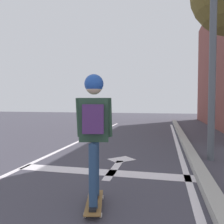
# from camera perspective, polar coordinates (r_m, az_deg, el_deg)

# --- Properties ---
(lane_line_center) EXTENTS (0.12, 20.00, 0.01)m
(lane_line_center) POSITION_cam_1_polar(r_m,az_deg,el_deg) (5.44, -20.80, -12.48)
(lane_line_center) COLOR silver
(lane_line_center) RESTS_ON ground
(lane_line_curbside) EXTENTS (0.12, 20.00, 0.01)m
(lane_line_curbside) POSITION_cam_1_polar(r_m,az_deg,el_deg) (4.61, 18.30, -15.23)
(lane_line_curbside) COLOR silver
(lane_line_curbside) RESTS_ON ground
(stop_bar) EXTENTS (3.52, 0.40, 0.01)m
(stop_bar) POSITION_cam_1_polar(r_m,az_deg,el_deg) (4.70, -2.30, -14.75)
(stop_bar) COLOR silver
(stop_bar) RESTS_ON ground
(lane_arrow_stem) EXTENTS (0.16, 1.40, 0.01)m
(lane_arrow_stem) POSITION_cam_1_polar(r_m,az_deg,el_deg) (4.88, 0.51, -14.09)
(lane_arrow_stem) COLOR silver
(lane_arrow_stem) RESTS_ON ground
(lane_arrow_head) EXTENTS (0.71, 0.71, 0.01)m
(lane_arrow_head) POSITION_cam_1_polar(r_m,az_deg,el_deg) (5.68, 2.38, -11.69)
(lane_arrow_head) COLOR silver
(lane_arrow_head) RESTS_ON ground
(curb_strip) EXTENTS (0.24, 24.00, 0.14)m
(curb_strip) POSITION_cam_1_polar(r_m,az_deg,el_deg) (4.62, 21.50, -14.37)
(curb_strip) COLOR #A4A29A
(curb_strip) RESTS_ON ground
(skateboard) EXTENTS (0.37, 0.79, 0.09)m
(skateboard) POSITION_cam_1_polar(r_m,az_deg,el_deg) (3.25, -4.42, -21.55)
(skateboard) COLOR brown
(skateboard) RESTS_ON ground
(skater) EXTENTS (0.45, 0.62, 1.67)m
(skater) POSITION_cam_1_polar(r_m,az_deg,el_deg) (2.96, -4.52, -2.37)
(skater) COLOR navy
(skater) RESTS_ON skateboard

